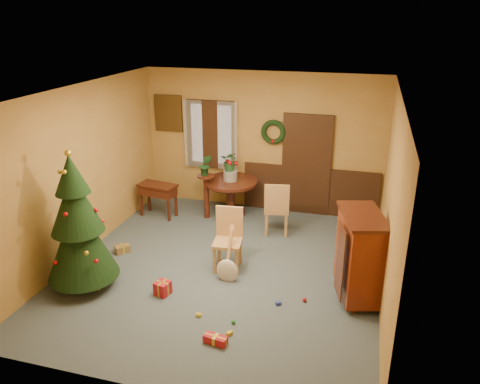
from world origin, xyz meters
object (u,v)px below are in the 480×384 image
(dining_table, at_px, (231,191))
(christmas_tree, at_px, (78,225))
(chair_near, at_px, (228,236))
(sideboard, at_px, (360,254))
(writing_desk, at_px, (158,192))

(dining_table, height_order, christmas_tree, christmas_tree)
(dining_table, height_order, chair_near, chair_near)
(sideboard, bearing_deg, chair_near, 170.80)
(writing_desk, bearing_deg, dining_table, 18.03)
(chair_near, bearing_deg, sideboard, -9.20)
(dining_table, bearing_deg, chair_near, -74.31)
(chair_near, height_order, writing_desk, chair_near)
(writing_desk, distance_m, sideboard, 4.52)
(christmas_tree, relative_size, sideboard, 1.64)
(christmas_tree, distance_m, writing_desk, 2.81)
(dining_table, height_order, sideboard, sideboard)
(chair_near, xyz_separation_m, sideboard, (2.09, -0.34, 0.16))
(christmas_tree, xyz_separation_m, writing_desk, (-0.03, 2.76, -0.52))
(dining_table, height_order, writing_desk, dining_table)
(christmas_tree, bearing_deg, chair_near, 30.64)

